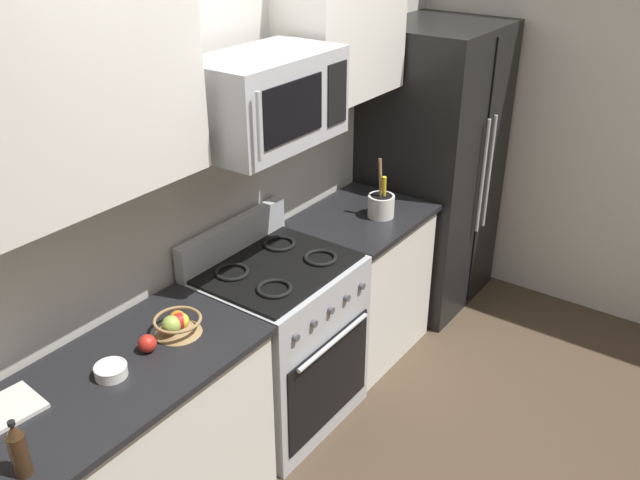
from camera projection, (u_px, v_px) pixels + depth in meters
name	position (u px, v px, depth m)	size (l,w,h in m)	color
ground_plane	(391.00, 467.00, 3.41)	(16.00, 16.00, 0.00)	#473828
wall_back	(215.00, 178.00, 3.37)	(8.00, 0.10, 2.60)	beige
counter_left	(132.00, 458.00, 2.85)	(1.19, 0.63, 0.91)	silver
range_oven	(279.00, 341.00, 3.56)	(0.76, 0.67, 1.09)	#B2B5BA
counter_right	(360.00, 282.00, 4.12)	(0.77, 0.63, 0.91)	silver
refrigerator	(431.00, 169.00, 4.49)	(0.83, 0.74, 1.87)	black
wall_right	(569.00, 114.00, 4.34)	(0.10, 8.00, 2.60)	beige
microwave	(266.00, 99.00, 2.98)	(0.71, 0.44, 0.40)	#B2B5BA
upper_cabinets_left	(40.00, 101.00, 2.25)	(1.18, 0.34, 0.75)	silver
upper_cabinets_right	(342.00, 24.00, 3.52)	(0.76, 0.34, 0.75)	silver
utensil_crock	(381.00, 204.00, 3.86)	(0.15, 0.15, 0.35)	white
fruit_basket	(178.00, 324.00, 2.85)	(0.20, 0.20, 0.10)	#9E7A4C
apple_loose	(147.00, 343.00, 2.74)	(0.07, 0.07, 0.07)	red
bottle_soy	(18.00, 450.00, 2.14)	(0.06, 0.06, 0.22)	#382314
prep_bowl	(111.00, 370.00, 2.61)	(0.13, 0.13, 0.05)	white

